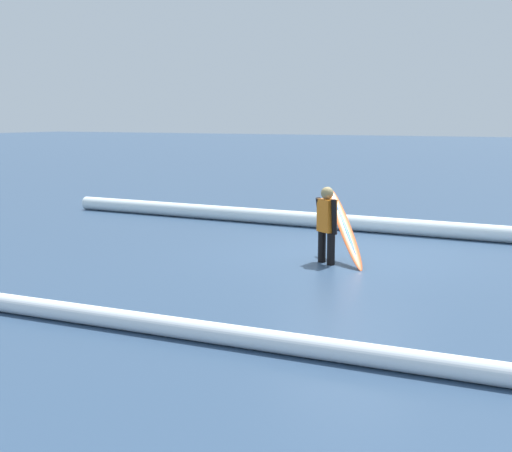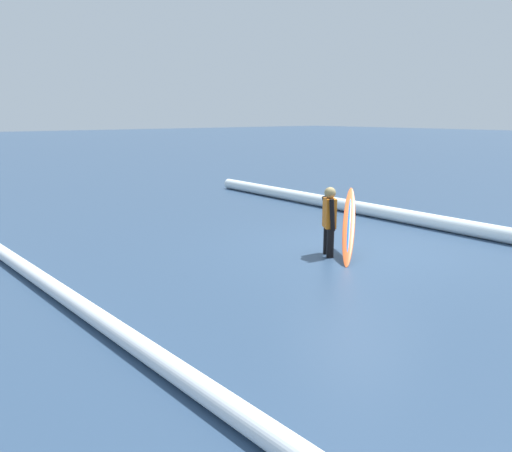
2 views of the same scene
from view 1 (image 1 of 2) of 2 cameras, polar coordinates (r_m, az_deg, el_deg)
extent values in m
plane|color=navy|center=(13.66, 7.16, -2.36)|extent=(165.57, 165.57, 0.00)
cylinder|color=black|center=(13.04, 5.13, -1.59)|extent=(0.14, 0.14, 0.56)
cylinder|color=black|center=(12.81, 5.83, -1.78)|extent=(0.14, 0.14, 0.56)
cube|color=orange|center=(12.84, 5.51, 0.81)|extent=(0.39, 0.35, 0.57)
sphere|color=#917F51|center=(12.79, 5.54, 2.55)|extent=(0.22, 0.22, 0.22)
cylinder|color=black|center=(13.01, 4.97, 0.92)|extent=(0.09, 0.27, 0.61)
cylinder|color=black|center=(12.66, 6.07, 0.70)|extent=(0.09, 0.15, 0.62)
ellipsoid|color=#E55926|center=(13.10, 6.91, -0.13)|extent=(1.31, 1.53, 1.25)
ellipsoid|color=blue|center=(13.10, 6.91, -0.11)|extent=(0.97, 1.16, 1.01)
cylinder|color=white|center=(16.92, 5.90, 0.37)|extent=(14.79, 0.78, 0.35)
cylinder|color=white|center=(9.87, -16.26, -6.13)|extent=(22.09, 1.03, 0.25)
camera|label=2|loc=(4.95, 50.07, 7.19)|focal=35.98mm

